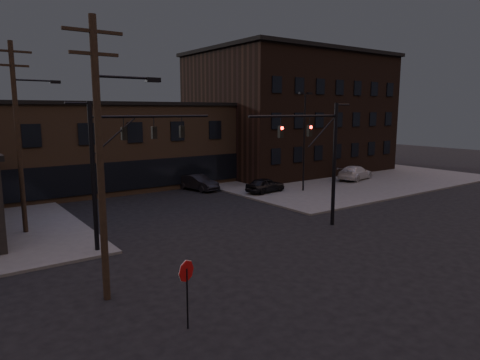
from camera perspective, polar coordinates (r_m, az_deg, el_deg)
name	(u,v)px	position (r m, az deg, el deg)	size (l,w,h in m)	color
ground	(311,264)	(21.85, 9.40, -11.04)	(140.00, 140.00, 0.00)	black
sidewalk_ne	(311,173)	(52.15, 9.40, 0.94)	(30.00, 30.00, 0.15)	#474744
building_row	(112,146)	(44.96, -16.65, 4.39)	(40.00, 12.00, 8.00)	#4C3828
building_right	(289,115)	(54.51, 6.59, 8.66)	(22.00, 16.00, 14.00)	black
traffic_signal_near	(322,152)	(27.61, 10.93, 3.70)	(7.12, 0.24, 8.00)	black
traffic_signal_far	(117,158)	(23.85, -16.14, 2.83)	(7.12, 0.24, 8.00)	black
stop_sign	(187,278)	(15.15, -7.13, -12.88)	(0.72, 0.33, 2.48)	black
utility_pole_near	(101,154)	(17.25, -18.01, 3.26)	(3.70, 0.28, 11.00)	black
utility_pole_mid	(19,134)	(28.70, -27.39, 5.43)	(3.70, 0.28, 11.50)	black
lot_light_a	(304,133)	(39.65, 8.59, 6.25)	(1.50, 0.28, 9.14)	black
lot_light_b	(312,129)	(47.42, 9.58, 6.71)	(1.50, 0.28, 9.14)	black
parked_car_lot_a	(265,185)	(38.91, 3.40, -0.66)	(1.60, 3.97, 1.35)	black
parked_car_lot_b	(355,173)	(47.59, 15.11, 0.95)	(2.10, 5.18, 1.50)	silver
car_crossing	(198,182)	(40.90, -5.68, -0.32)	(1.57, 4.51, 1.49)	black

